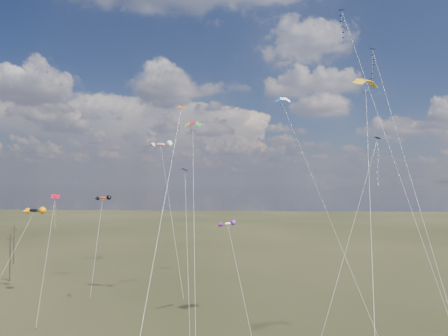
# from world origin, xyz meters

# --- Properties ---
(utility_pole_near) EXTENTS (1.40, 0.20, 8.00)m
(utility_pole_near) POSITION_xyz_m (-38.00, 30.00, 4.09)
(utility_pole_near) COLOR black
(utility_pole_near) RESTS_ON ground
(utility_pole_far) EXTENTS (1.40, 0.20, 8.00)m
(utility_pole_far) POSITION_xyz_m (-46.00, 44.00, 4.09)
(utility_pole_far) COLOR black
(utility_pole_far) RESTS_ON ground
(diamond_black_high) EXTENTS (2.27, 31.07, 37.31)m
(diamond_black_high) POSITION_xyz_m (21.82, 22.03, 31.79)
(diamond_black_high) COLOR black
(diamond_black_high) RESTS_ON ground
(diamond_navy_tall) EXTENTS (6.04, 21.25, 40.40)m
(diamond_navy_tall) POSITION_xyz_m (16.41, 15.62, 34.83)
(diamond_navy_tall) COLOR #0A094A
(diamond_navy_tall) RESTS_ON ground
(diamond_black_mid) EXTENTS (3.15, 12.17, 19.02)m
(diamond_black_mid) POSITION_xyz_m (-4.86, 15.60, 13.87)
(diamond_black_mid) COLOR black
(diamond_black_mid) RESTS_ON ground
(diamond_red_low) EXTENTS (3.49, 10.27, 15.32)m
(diamond_red_low) POSITION_xyz_m (-23.91, 17.78, 12.45)
(diamond_red_low) COLOR #A50B1E
(diamond_red_low) RESTS_ON ground
(diamond_navy_right) EXTENTS (10.92, 14.35, 23.11)m
(diamond_navy_right) POSITION_xyz_m (20.11, 17.10, 18.91)
(diamond_navy_right) COLOR #0C1A52
(diamond_navy_right) RESTS_ON ground
(diamond_orange_center) EXTENTS (0.81, 20.37, 25.97)m
(diamond_orange_center) POSITION_xyz_m (-4.45, 2.47, 17.23)
(diamond_orange_center) COLOR #C34F08
(diamond_orange_center) RESTS_ON ground
(parafoil_yellow) EXTENTS (7.61, 24.61, 28.14)m
(parafoil_yellow) POSITION_xyz_m (15.38, 4.31, 27.34)
(parafoil_yellow) COLOR gold
(parafoil_yellow) RESTS_ON ground
(parafoil_blue_white) EXTENTS (9.36, 24.00, 30.93)m
(parafoil_blue_white) POSITION_xyz_m (8.82, 26.67, 30.11)
(parafoil_blue_white) COLOR #0E58AA
(parafoil_blue_white) RESTS_ON ground
(parafoil_tricolor) EXTENTS (4.57, 20.35, 25.58)m
(parafoil_tricolor) POSITION_xyz_m (-4.01, 15.78, 24.84)
(parafoil_tricolor) COLOR yellow
(parafoil_tricolor) RESTS_ON ground
(novelty_black_orange) EXTENTS (4.40, 7.69, 13.32)m
(novelty_black_orange) POSITION_xyz_m (-29.10, 21.59, 12.75)
(novelty_black_orange) COLOR black
(novelty_black_orange) RESTS_ON ground
(novelty_orange_black) EXTENTS (2.80, 8.89, 14.84)m
(novelty_orange_black) POSITION_xyz_m (-21.35, 29.11, 14.33)
(novelty_orange_black) COLOR #CA4101
(novelty_orange_black) RESTS_ON ground
(novelty_white_purple) EXTENTS (4.15, 7.88, 12.43)m
(novelty_white_purple) POSITION_xyz_m (0.93, 11.68, 11.98)
(novelty_white_purple) COLOR white
(novelty_white_purple) RESTS_ON ground
(novelty_redwhite_stripe) EXTENTS (9.60, 19.00, 25.03)m
(novelty_redwhite_stripe) POSITION_xyz_m (-13.71, 38.95, 24.25)
(novelty_redwhite_stripe) COLOR red
(novelty_redwhite_stripe) RESTS_ON ground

